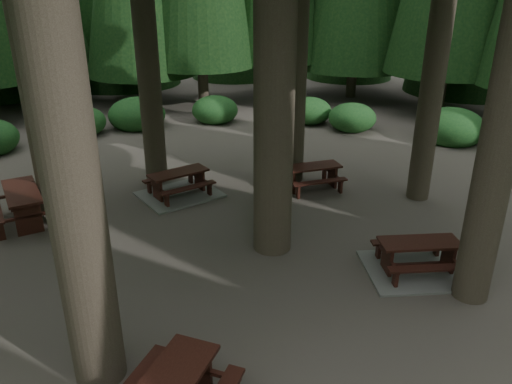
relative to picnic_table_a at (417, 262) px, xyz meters
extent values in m
plane|color=#4C433D|center=(-3.45, 1.49, -0.23)|extent=(80.00, 80.00, 0.00)
cube|color=gray|center=(0.00, 0.00, -0.20)|extent=(2.31, 2.01, 0.05)
cube|color=black|center=(0.00, 0.00, 0.45)|extent=(1.70, 0.87, 0.05)
cube|color=black|center=(0.08, 0.54, 0.18)|extent=(1.64, 0.47, 0.05)
cube|color=black|center=(-0.08, -0.54, 0.18)|extent=(1.64, 0.47, 0.05)
cube|color=black|center=(-0.64, 0.10, 0.10)|extent=(0.15, 0.50, 0.65)
cube|color=black|center=(-0.64, 0.10, 0.15)|extent=(0.27, 1.30, 0.05)
cube|color=black|center=(0.64, -0.10, 0.10)|extent=(0.15, 0.50, 0.65)
cube|color=black|center=(0.64, -0.10, 0.15)|extent=(0.27, 1.30, 0.05)
cube|color=black|center=(0.00, 0.00, -0.07)|extent=(1.35, 0.28, 0.07)
cube|color=black|center=(-8.30, 4.42, 0.58)|extent=(1.27, 2.07, 0.06)
cube|color=black|center=(-7.68, 4.60, 0.26)|extent=(0.80, 1.93, 0.05)
cube|color=black|center=(-8.08, 3.68, 0.16)|extent=(0.59, 0.25, 0.77)
cube|color=black|center=(-8.08, 3.68, 0.22)|extent=(1.52, 0.52, 0.06)
cube|color=black|center=(-8.52, 5.17, 0.16)|extent=(0.59, 0.25, 0.77)
cube|color=black|center=(-8.52, 5.17, 0.22)|extent=(1.52, 0.52, 0.06)
cube|color=black|center=(-8.30, 4.42, -0.04)|extent=(0.54, 1.57, 0.09)
cube|color=gray|center=(-4.40, 5.15, -0.20)|extent=(2.58, 2.38, 0.05)
cube|color=black|center=(-4.40, 5.15, 0.45)|extent=(1.76, 1.20, 0.05)
cube|color=black|center=(-4.61, 5.65, 0.18)|extent=(1.60, 0.82, 0.05)
cube|color=black|center=(-4.20, 4.64, 0.18)|extent=(1.60, 0.82, 0.05)
cube|color=black|center=(-5.01, 4.90, 0.10)|extent=(0.25, 0.49, 0.65)
cube|color=black|center=(-5.01, 4.90, 0.15)|extent=(0.56, 1.25, 0.05)
cube|color=black|center=(-3.80, 5.39, 0.10)|extent=(0.25, 0.49, 0.65)
cube|color=black|center=(-3.80, 5.39, 0.15)|extent=(0.56, 1.25, 0.05)
cube|color=black|center=(-4.40, 5.15, -0.07)|extent=(1.29, 0.58, 0.07)
cube|color=black|center=(-0.62, 4.77, 0.44)|extent=(1.66, 0.74, 0.05)
cube|color=black|center=(-0.66, 5.30, 0.18)|extent=(1.63, 0.34, 0.04)
cube|color=black|center=(-0.58, 4.23, 0.18)|extent=(1.63, 0.34, 0.04)
cube|color=black|center=(-1.26, 4.72, 0.09)|extent=(0.11, 0.50, 0.65)
cube|color=black|center=(-1.26, 4.72, 0.15)|extent=(0.16, 1.30, 0.05)
cube|color=black|center=(0.03, 4.81, 0.09)|extent=(0.11, 0.50, 0.65)
cube|color=black|center=(0.03, 4.81, 0.15)|extent=(0.16, 1.30, 0.05)
cube|color=black|center=(-0.62, 4.77, -0.07)|extent=(1.35, 0.17, 0.07)
cube|color=black|center=(-4.89, -2.18, 0.14)|extent=(0.51, 0.38, 0.73)
cube|color=black|center=(-4.89, -2.18, 0.20)|extent=(1.27, 0.89, 0.06)
ellipsoid|color=#1D5424|center=(5.99, 7.94, 0.17)|extent=(2.42, 2.42, 1.49)
ellipsoid|color=#1D5424|center=(2.99, 10.18, 0.17)|extent=(1.90, 1.90, 1.17)
ellipsoid|color=#1D5424|center=(1.69, 11.66, 0.17)|extent=(1.84, 1.84, 1.13)
ellipsoid|color=#1D5424|center=(-2.15, 12.74, 0.17)|extent=(1.95, 1.95, 1.20)
ellipsoid|color=#1D5424|center=(-5.38, 12.70, 0.17)|extent=(2.31, 2.31, 1.42)
ellipsoid|color=#1D5424|center=(-7.54, 12.06, 0.17)|extent=(1.93, 1.93, 1.19)
camera|label=1|loc=(-5.33, -7.88, 5.38)|focal=35.00mm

